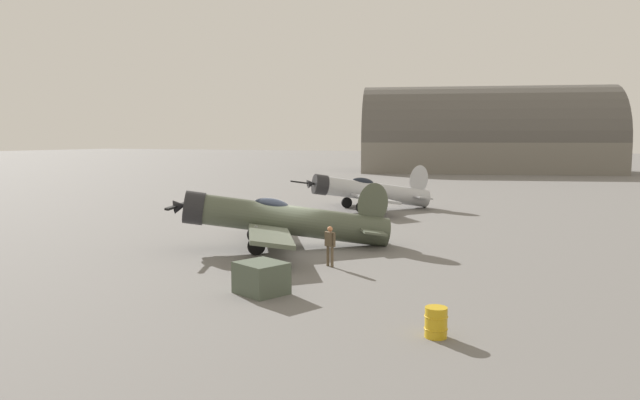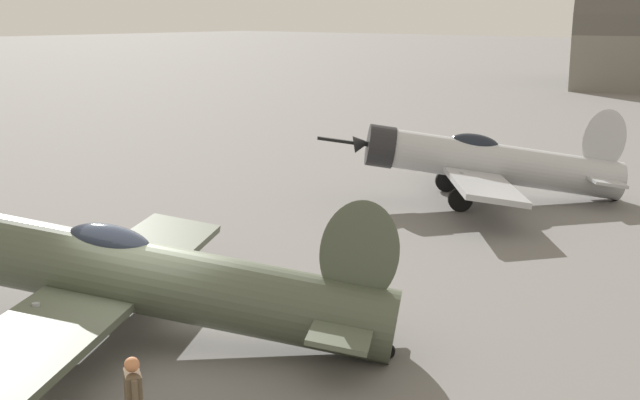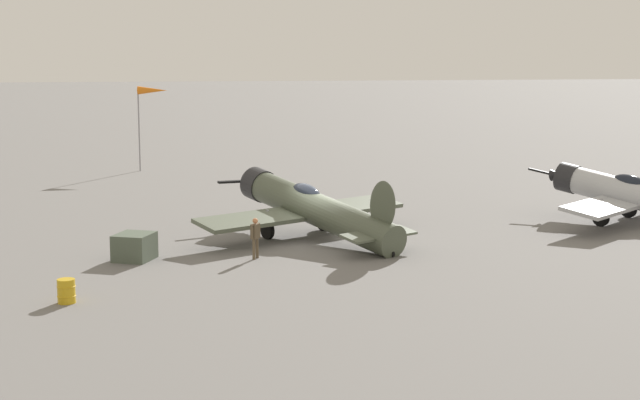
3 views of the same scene
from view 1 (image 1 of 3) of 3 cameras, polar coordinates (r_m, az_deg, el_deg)
ground_plane at (r=28.35m, az=-2.79°, el=-4.61°), size 400.00×400.00×0.00m
airplane_foreground at (r=28.10m, az=-3.82°, el=-1.89°), size 10.10×9.81×3.25m
airplane_mid_apron at (r=43.01m, az=4.63°, el=0.86°), size 9.00×8.91×3.31m
ground_crew_mechanic at (r=24.01m, az=0.98°, el=-4.11°), size 0.43×0.56×1.66m
equipment_crate at (r=20.11m, az=-5.70°, el=-7.51°), size 1.86×1.96×1.07m
fuel_drum at (r=16.09m, az=11.16°, el=-11.53°), size 0.63×0.63×0.81m
distant_hangar at (r=95.69m, az=15.63°, el=5.12°), size 26.58×40.52×17.31m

